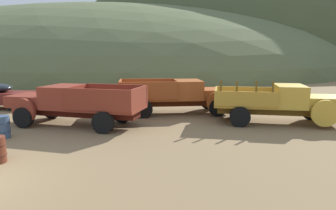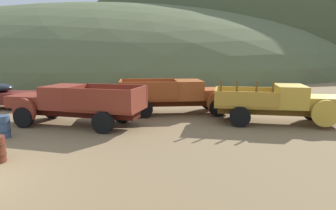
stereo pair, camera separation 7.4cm
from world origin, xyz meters
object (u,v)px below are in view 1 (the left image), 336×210
truck_faded_yellow (286,103)px  car_oxblood (0,95)px  truck_rust_red (67,104)px  oil_drum_foreground (2,127)px  truck_oxide_orange (185,95)px

truck_faded_yellow → car_oxblood: bearing=175.7°
car_oxblood → truck_faded_yellow: 16.64m
car_oxblood → truck_rust_red: size_ratio=0.67×
car_oxblood → oil_drum_foreground: (4.09, -6.43, -0.36)m
truck_rust_red → truck_oxide_orange: (5.60, 3.22, 0.00)m
car_oxblood → truck_oxide_orange: size_ratio=0.68×
truck_rust_red → truck_faded_yellow: 10.55m
truck_faded_yellow → truck_oxide_orange: bearing=161.5°
car_oxblood → oil_drum_foreground: 7.63m
truck_rust_red → car_oxblood: bearing=-23.6°
truck_oxide_orange → oil_drum_foreground: truck_oxide_orange is taller
truck_oxide_orange → car_oxblood: bearing=166.4°
car_oxblood → truck_rust_red: 7.09m
truck_oxide_orange → truck_faded_yellow: (4.91, -2.27, -0.01)m
truck_oxide_orange → oil_drum_foreground: (-7.35, -5.64, -0.57)m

